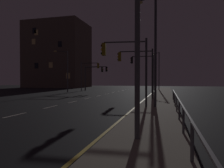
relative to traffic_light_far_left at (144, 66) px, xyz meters
The scene contains 15 objects.
ground_plane 13.29m from the traffic_light_far_left, 116.00° to the right, with size 112.00×112.00×0.00m, color black.
sidewalk_right 12.34m from the traffic_light_far_left, 77.05° to the right, with size 2.90×77.00×0.14m, color gray.
lane_markings_center 10.46m from the traffic_light_far_left, 125.17° to the right, with size 0.14×50.00×0.01m.
lane_edge_line 7.62m from the traffic_light_far_left, 81.84° to the right, with size 0.14×53.00×0.01m.
traffic_light_far_left is the anchor object (origin of this frame).
traffic_light_near_right 14.14m from the traffic_light_far_left, 140.55° to the left, with size 3.89×0.36×4.95m.
traffic_light_mid_left 15.01m from the traffic_light_far_left, 88.85° to the right, with size 3.51×0.63×5.10m.
traffic_light_mid_right 13.49m from the traffic_light_far_left, 146.64° to the left, with size 3.74×0.35×5.63m.
traffic_light_overhead_east 8.68m from the traffic_light_far_left, 88.42° to the right, with size 3.73×0.51×5.23m.
traffic_light_near_left 13.84m from the traffic_light_far_left, 139.63° to the left, with size 4.80×0.34×5.03m.
street_lamp_median 14.85m from the traffic_light_far_left, 81.25° to the right, with size 1.70×1.21×8.36m.
street_lamp_across_street 13.72m from the traffic_light_far_left, behind, with size 1.73×1.99×7.13m.
street_lamp_mid_block 13.65m from the traffic_light_far_left, 83.73° to the left, with size 1.56×2.05×7.70m.
barrier_fence 20.17m from the traffic_light_far_left, 78.66° to the right, with size 0.09×22.78×0.98m.
building_distant 38.15m from the traffic_light_far_left, 137.52° to the left, with size 16.51×12.52×18.68m.
Camera 1 is at (8.87, -1.76, 2.13)m, focal length 33.79 mm.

